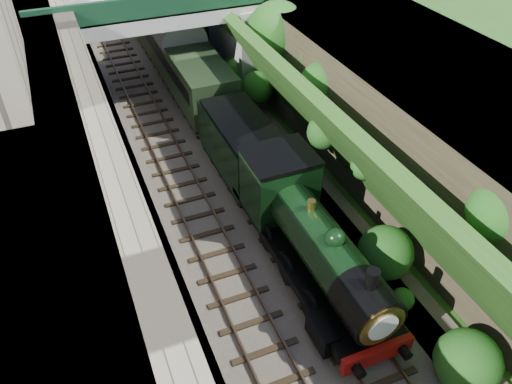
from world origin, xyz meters
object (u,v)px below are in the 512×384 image
tree (278,34)px  locomotive (310,239)px  road_bridge (177,31)px  tender (242,149)px

tree → locomotive: bearing=-109.1°
road_bridge → tender: (0.26, -10.36, -2.46)m
road_bridge → tree: (4.97, -4.14, 0.57)m
tender → road_bridge: bearing=91.4°
locomotive → tender: bearing=90.0°
road_bridge → tree: size_ratio=2.42×
locomotive → tree: bearing=70.9°
road_bridge → locomotive: (0.26, -17.73, -2.18)m
locomotive → tender: size_ratio=1.70×
tender → locomotive: bearing=-90.0°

